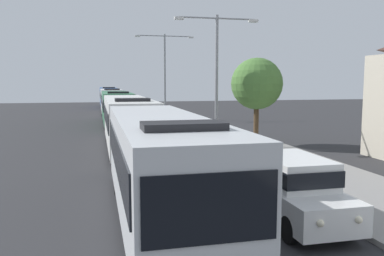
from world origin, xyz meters
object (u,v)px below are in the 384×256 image
Objects in this scene: bus_second_in_line at (128,121)px; bus_rear at (108,96)px; bus_lead at (161,163)px; bus_middle at (117,107)px; white_suv at (293,187)px; streetlamp_mid at (217,66)px; roadside_tree at (257,84)px; streetlamp_far at (165,67)px; bus_fourth_in_line at (111,100)px.

bus_second_in_line is 40.47m from bus_rear.
bus_lead is 0.90× the size of bus_second_in_line.
bus_middle is 2.48× the size of white_suv.
streetlamp_mid is (5.40, -14.21, 3.27)m from bus_middle.
bus_second_in_line is at bearing 104.94° from white_suv.
bus_second_in_line is 14.36m from white_suv.
streetlamp_mid reaches higher than white_suv.
roadside_tree is at bearing -59.71° from bus_middle.
bus_middle is at bearing 120.29° from roadside_tree.
white_suv is 0.52× the size of streetlamp_far.
bus_middle is 2.11× the size of roadside_tree.
bus_lead is 1.99× the size of roadside_tree.
bus_fourth_in_line is at bearing 90.00° from bus_second_in_line.
bus_second_in_line and bus_middle have the same top height.
streetlamp_far is (5.40, -21.82, 3.88)m from bus_rear.
bus_second_in_line is at bearing 90.00° from bus_lead.
bus_rear is 1.48× the size of streetlamp_mid.
bus_middle is 13.75m from bus_fourth_in_line.
streetlamp_far is 19.15m from roadside_tree.
streetlamp_mid reaches higher than bus_rear.
roadside_tree reaches higher than bus_fourth_in_line.
bus_second_in_line is 8.44m from roadside_tree.
bus_rear is (0.00, 53.27, 0.00)m from bus_lead.
bus_lead is at bearing -90.00° from bus_fourth_in_line.
bus_lead is 13.83m from streetlamp_mid.
streetlamp_mid is at bearing 82.76° from white_suv.
bus_second_in_line is (0.00, 12.80, 0.00)m from bus_lead.
bus_middle is (-0.00, 13.72, -0.00)m from bus_second_in_line.
white_suv is at bearing -108.07° from roadside_tree.
white_suv is (3.70, -1.07, -0.66)m from bus_lead.
bus_lead is 2.34× the size of white_suv.
bus_rear is 41.57m from roadside_tree.
bus_middle is 1.44× the size of streetlamp_mid.
bus_second_in_line is 1.35× the size of streetlamp_far.
bus_fourth_in_line is at bearing 121.48° from streetlamp_far.
roadside_tree is at bearing -1.59° from bus_second_in_line.
streetlamp_far is (5.40, -8.81, 3.88)m from bus_fourth_in_line.
streetlamp_mid is (5.40, -0.49, 3.27)m from bus_second_in_line.
white_suv is at bearing -75.06° from bus_second_in_line.
bus_middle is 0.98× the size of bus_rear.
streetlamp_far reaches higher than bus_fourth_in_line.
bus_second_in_line is 13.72m from bus_middle.
bus_second_in_line and bus_rear have the same top height.
bus_lead is 0.92× the size of bus_rear.
streetlamp_far is at bearing -58.52° from bus_fourth_in_line.
bus_middle is 27.84m from white_suv.
streetlamp_far is 1.65× the size of roadside_tree.
bus_rear is at bearing 101.32° from roadside_tree.
bus_rear is 41.44m from streetlamp_mid.
streetlamp_mid reaches higher than bus_lead.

